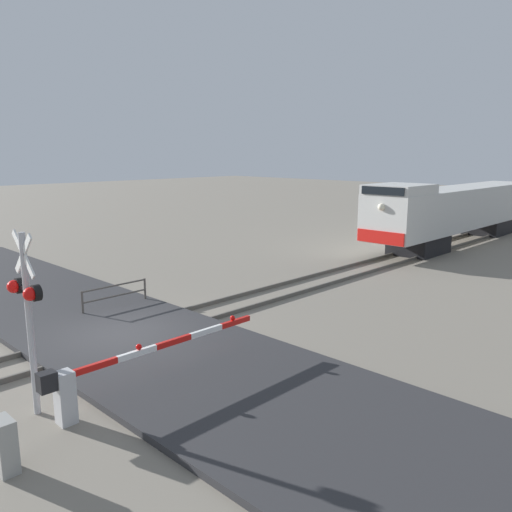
{
  "coord_description": "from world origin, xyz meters",
  "views": [
    {
      "loc": [
        13.43,
        -7.9,
        5.59
      ],
      "look_at": [
        0.84,
        4.95,
        1.96
      ],
      "focal_mm": 36.14,
      "sensor_mm": 36.0,
      "label": 1
    }
  ],
  "objects": [
    {
      "name": "locomotive",
      "position": [
        0.0,
        23.72,
        2.12
      ],
      "size": [
        2.79,
        18.62,
        3.98
      ],
      "color": "black",
      "rests_on": "ground_plane"
    },
    {
      "name": "road_surface",
      "position": [
        0.0,
        0.0,
        0.08
      ],
      "size": [
        36.0,
        5.68,
        0.16
      ],
      "primitive_type": "cube",
      "color": "#2D2D30",
      "rests_on": "ground_plane"
    },
    {
      "name": "rail_track_right",
      "position": [
        0.72,
        0.0,
        0.07
      ],
      "size": [
        0.08,
        80.0,
        0.15
      ],
      "primitive_type": "cube",
      "color": "#59544C",
      "rests_on": "ground_plane"
    },
    {
      "name": "crossing_signal",
      "position": [
        2.79,
        -3.87,
        2.5
      ],
      "size": [
        1.18,
        0.33,
        4.02
      ],
      "color": "#ADADB2",
      "rests_on": "ground_plane"
    },
    {
      "name": "rail_track_left",
      "position": [
        -0.72,
        0.0,
        0.07
      ],
      "size": [
        0.08,
        80.0,
        0.15
      ],
      "primitive_type": "cube",
      "color": "#59544C",
      "rests_on": "ground_plane"
    },
    {
      "name": "ground_plane",
      "position": [
        0.0,
        0.0,
        0.0
      ],
      "size": [
        160.0,
        160.0,
        0.0
      ],
      "primitive_type": "plane",
      "color": "gray"
    },
    {
      "name": "crossing_gate",
      "position": [
        3.64,
        -2.82,
        0.79
      ],
      "size": [
        0.36,
        5.92,
        1.26
      ],
      "color": "silver",
      "rests_on": "ground_plane"
    },
    {
      "name": "utility_cabinet",
      "position": [
        4.47,
        -5.12,
        0.5
      ],
      "size": [
        0.54,
        0.32,
        1.01
      ],
      "primitive_type": "cube",
      "color": "#999993",
      "rests_on": "ground_plane"
    },
    {
      "name": "guard_railing",
      "position": [
        -2.69,
        1.31,
        0.62
      ],
      "size": [
        0.08,
        2.6,
        0.95
      ],
      "color": "#4C4742",
      "rests_on": "ground_plane"
    }
  ]
}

